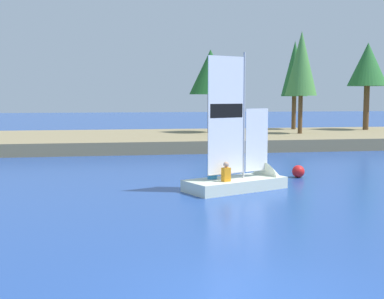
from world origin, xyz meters
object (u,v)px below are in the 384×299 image
shoreline_tree_centre (295,69)px  sailboat (250,178)px  shoreline_tree_left (210,73)px  channel_buoy (298,171)px  shoreline_tree_midleft (301,64)px  shoreline_tree_midright (368,65)px

shoreline_tree_centre → sailboat: bearing=-114.4°
shoreline_tree_left → channel_buoy: size_ratio=11.50×
shoreline_tree_left → sailboat: bearing=-96.8°
shoreline_tree_midleft → channel_buoy: 16.19m
shoreline_tree_midleft → channel_buoy: bearing=-111.4°
shoreline_tree_centre → sailboat: size_ratio=1.28×
shoreline_tree_midleft → sailboat: shoreline_tree_midleft is taller
shoreline_tree_midleft → sailboat: 18.96m
shoreline_tree_centre → shoreline_tree_midright: bearing=-15.5°
shoreline_tree_midleft → channel_buoy: shoreline_tree_midleft is taller
channel_buoy → shoreline_tree_midleft: bearing=68.6°
shoreline_tree_midleft → shoreline_tree_midright: bearing=24.9°
shoreline_tree_left → shoreline_tree_centre: (7.24, 2.37, 0.41)m
shoreline_tree_left → shoreline_tree_midright: (12.61, 0.88, 0.70)m
shoreline_tree_midleft → shoreline_tree_centre: 4.72m
sailboat → shoreline_tree_midleft: bearing=39.7°
shoreline_tree_centre → channel_buoy: shoreline_tree_centre is taller
shoreline_tree_midright → sailboat: (-14.82, -19.33, -5.38)m
shoreline_tree_centre → sailboat: shoreline_tree_centre is taller
shoreline_tree_left → shoreline_tree_centre: size_ratio=0.86×
shoreline_tree_left → shoreline_tree_midleft: 6.42m
shoreline_tree_left → sailboat: 19.17m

